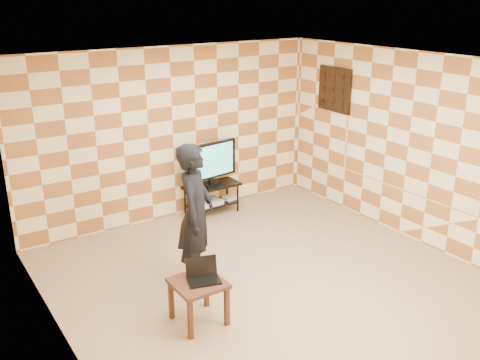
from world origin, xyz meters
The scene contains 14 objects.
floor centered at (0.00, 0.00, 0.00)m, with size 5.00×5.00×0.00m, color tan.
wall_back centered at (0.00, 2.50, 1.35)m, with size 5.00×0.02×2.70m, color #FCEABB.
wall_front centered at (0.00, -2.50, 1.35)m, with size 5.00×0.02×2.70m, color #FCEABB.
wall_left centered at (-2.50, 0.00, 1.35)m, with size 0.02×5.00×2.70m, color #FCEABB.
wall_right centered at (2.50, 0.00, 1.35)m, with size 0.02×5.00×2.70m, color #FCEABB.
ceiling centered at (0.00, 0.00, 2.70)m, with size 5.00×5.00×0.02m, color white.
wall_art centered at (2.47, 1.55, 1.95)m, with size 0.04×0.72×0.72m.
tv_stand centered at (0.50, 2.20, 0.36)m, with size 0.92×0.41×0.50m.
tv centered at (0.50, 2.20, 0.89)m, with size 0.97×0.22×0.70m.
dvd_player centered at (0.42, 2.20, 0.21)m, with size 0.44×0.31×0.07m, color silver.
game_console centered at (0.86, 2.20, 0.20)m, with size 0.24×0.17×0.05m, color silver.
side_table centered at (-1.17, -0.36, 0.41)m, with size 0.54×0.54×0.50m.
laptop centered at (-1.11, -0.35, 0.55)m, with size 0.41×0.36×0.23m.
person centered at (-0.74, 0.45, 0.89)m, with size 0.65×0.43×1.79m, color black.
Camera 1 is at (-3.58, -4.83, 3.45)m, focal length 40.00 mm.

